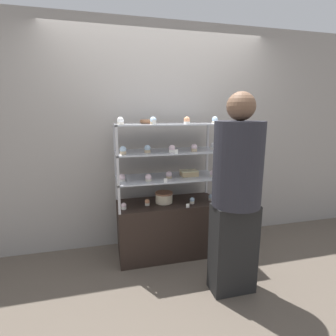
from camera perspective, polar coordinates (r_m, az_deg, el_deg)
The scene contains 31 objects.
ground_plane at distance 3.20m, azimuth 0.00°, elevation -17.91°, with size 20.00×20.00×0.00m, color brown.
back_wall at distance 3.16m, azimuth -1.72°, elevation 6.64°, with size 8.00×0.05×2.60m.
display_base at distance 3.06m, azimuth 0.00°, elevation -12.90°, with size 1.12×0.48×0.62m.
display_riser_lower at distance 2.86m, azimuth 0.00°, elevation -2.35°, with size 1.12×0.48×0.29m.
display_riser_middle at distance 2.80m, azimuth 0.00°, elevation 3.37°, with size 1.12×0.48×0.29m.
display_riser_upper at distance 2.77m, azimuth 0.00°, elevation 9.26°, with size 1.12×0.48×0.29m.
layer_cake_centerpiece at distance 2.91m, azimuth -0.89°, elevation -6.39°, with size 0.19×0.19×0.12m.
sheet_cake_frosted at distance 2.92m, azimuth 4.58°, elevation -1.08°, with size 0.19×0.13×0.06m.
cupcake_0 at distance 2.76m, azimuth -9.61°, elevation -8.17°, with size 0.05×0.05×0.07m.
cupcake_1 at distance 2.84m, azimuth -4.54°, elevation -7.45°, with size 0.05×0.05×0.07m.
cupcake_2 at distance 2.90m, azimuth 5.28°, elevation -7.05°, with size 0.05×0.05×0.07m.
cupcake_3 at distance 3.03m, azimuth 9.32°, elevation -6.34°, with size 0.05×0.05×0.07m.
price_tag_0 at distance 2.78m, azimuth 4.32°, elevation -8.18°, with size 0.04×0.00×0.04m.
cupcake_4 at distance 2.73m, azimuth -9.96°, elevation -2.11°, with size 0.07×0.07×0.07m.
cupcake_5 at distance 2.70m, azimuth -4.28°, elevation -2.12°, with size 0.07×0.07×0.07m.
cupcake_6 at distance 2.81m, azimuth 0.17°, elevation -1.52°, with size 0.07×0.07×0.07m.
cupcake_7 at distance 2.91m, azimuth 9.72°, elevation -1.19°, with size 0.07×0.07×0.07m.
price_tag_1 at distance 2.63m, azimuth -0.56°, elevation -2.74°, with size 0.04×0.00×0.04m.
cupcake_8 at distance 2.61m, azimuth -9.77°, elevation 3.82°, with size 0.06×0.06×0.08m.
cupcake_9 at distance 2.67m, azimuth -4.49°, elevation 4.14°, with size 0.06×0.06×0.08m.
cupcake_10 at distance 2.68m, azimuth 0.88°, elevation 4.19°, with size 0.06×0.06×0.08m.
cupcake_11 at distance 2.77m, azimuth 5.72°, elevation 4.41°, with size 0.06×0.06×0.08m.
cupcake_12 at distance 2.92m, azimuth 9.81°, elevation 4.68°, with size 0.06×0.06×0.08m.
price_tag_2 at distance 2.60m, azimuth 1.81°, elevation 3.58°, with size 0.04×0.00×0.04m.
cupcake_13 at distance 2.57m, azimuth -10.31°, elevation 10.02°, with size 0.06×0.06×0.07m.
cupcake_14 at distance 2.68m, azimuth -3.24°, elevation 10.27°, with size 0.06×0.06×0.07m.
cupcake_15 at distance 2.72m, azimuth 4.13°, elevation 10.28°, with size 0.06×0.06×0.07m.
cupcake_16 at distance 2.89m, azimuth 10.16°, elevation 10.23°, with size 0.06×0.06×0.07m.
price_tag_3 at distance 2.52m, azimuth -3.01°, elevation 9.90°, with size 0.04×0.00×0.04m.
donut_glazed at distance 2.79m, azimuth -4.79°, elevation 10.07°, with size 0.14×0.14×0.04m.
customer_figure at distance 2.30m, azimuth 14.64°, elevation -4.92°, with size 0.41×0.41×1.76m.
Camera 1 is at (-0.68, -2.69, 1.60)m, focal length 28.00 mm.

